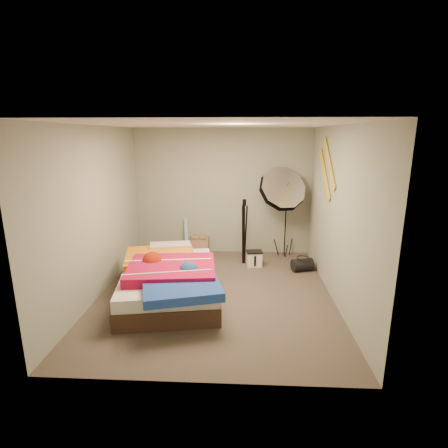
# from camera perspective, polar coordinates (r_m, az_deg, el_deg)

# --- Properties ---
(floor) EXTENTS (4.00, 4.00, 0.00)m
(floor) POSITION_cam_1_polar(r_m,az_deg,el_deg) (5.47, -1.39, -11.25)
(floor) COLOR brown
(floor) RESTS_ON ground
(ceiling) EXTENTS (4.00, 4.00, 0.00)m
(ceiling) POSITION_cam_1_polar(r_m,az_deg,el_deg) (4.94, -1.57, 15.92)
(ceiling) COLOR silver
(ceiling) RESTS_ON wall_back
(wall_back) EXTENTS (3.50, 0.00, 3.50)m
(wall_back) POSITION_cam_1_polar(r_m,az_deg,el_deg) (7.02, -0.24, 5.21)
(wall_back) COLOR gray
(wall_back) RESTS_ON floor
(wall_front) EXTENTS (3.50, 0.00, 3.50)m
(wall_front) POSITION_cam_1_polar(r_m,az_deg,el_deg) (3.15, -4.23, -6.39)
(wall_front) COLOR gray
(wall_front) RESTS_ON floor
(wall_left) EXTENTS (0.00, 4.00, 4.00)m
(wall_left) POSITION_cam_1_polar(r_m,az_deg,el_deg) (5.48, -20.06, 1.73)
(wall_left) COLOR gray
(wall_left) RESTS_ON floor
(wall_right) EXTENTS (0.00, 4.00, 4.00)m
(wall_right) POSITION_cam_1_polar(r_m,az_deg,el_deg) (5.23, 18.02, 1.33)
(wall_right) COLOR gray
(wall_right) RESTS_ON floor
(tote_bag) EXTENTS (0.37, 0.20, 0.37)m
(tote_bag) POSITION_cam_1_polar(r_m,az_deg,el_deg) (7.21, -3.95, -3.34)
(tote_bag) COLOR tan
(tote_bag) RESTS_ON floor
(wrapping_roll) EXTENTS (0.13, 0.21, 0.71)m
(wrapping_roll) POSITION_cam_1_polar(r_m,az_deg,el_deg) (7.20, -6.18, -1.97)
(wrapping_roll) COLOR #5A8CBB
(wrapping_roll) RESTS_ON floor
(camera_case) EXTENTS (0.29, 0.22, 0.27)m
(camera_case) POSITION_cam_1_polar(r_m,az_deg,el_deg) (6.51, 4.95, -5.74)
(camera_case) COLOR white
(camera_case) RESTS_ON floor
(duffel_bag) EXTENTS (0.42, 0.32, 0.23)m
(duffel_bag) POSITION_cam_1_polar(r_m,az_deg,el_deg) (6.43, 12.67, -6.51)
(duffel_bag) COLOR black
(duffel_bag) RESTS_ON floor
(wall_stripe_upper) EXTENTS (0.02, 0.91, 0.78)m
(wall_stripe_upper) POSITION_cam_1_polar(r_m,az_deg,el_deg) (5.70, 16.84, 9.58)
(wall_stripe_upper) COLOR gold
(wall_stripe_upper) RESTS_ON wall_right
(wall_stripe_lower) EXTENTS (0.02, 0.91, 0.78)m
(wall_stripe_lower) POSITION_cam_1_polar(r_m,az_deg,el_deg) (5.96, 16.13, 7.87)
(wall_stripe_lower) COLOR gold
(wall_stripe_lower) RESTS_ON wall_right
(bed) EXTENTS (1.73, 2.26, 0.57)m
(bed) POSITION_cam_1_polar(r_m,az_deg,el_deg) (5.31, -8.90, -8.85)
(bed) COLOR #3E291D
(bed) RESTS_ON floor
(photo_umbrella) EXTENTS (1.03, 0.81, 1.88)m
(photo_umbrella) POSITION_cam_1_polar(r_m,az_deg,el_deg) (6.70, 9.37, 5.46)
(photo_umbrella) COLOR black
(photo_umbrella) RESTS_ON floor
(camera_tripod) EXTENTS (0.07, 0.07, 1.23)m
(camera_tripod) POSITION_cam_1_polar(r_m,az_deg,el_deg) (6.47, 3.28, -0.53)
(camera_tripod) COLOR black
(camera_tripod) RESTS_ON floor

